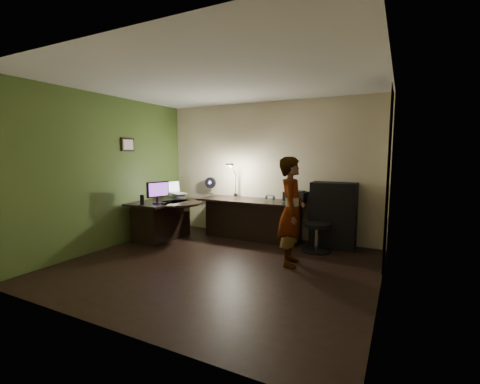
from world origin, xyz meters
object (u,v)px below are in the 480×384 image
at_px(cabinet, 333,215).
at_px(office_chair, 317,225).
at_px(person, 291,211).
at_px(desk_left, 164,220).
at_px(desk_right, 251,219).
at_px(monitor, 157,196).

relative_size(cabinet, office_chair, 1.27).
bearing_deg(person, office_chair, -25.37).
distance_m(desk_left, office_chair, 2.96).
distance_m(desk_right, person, 1.63).
height_order(monitor, person, person).
distance_m(office_chair, person, 0.93).
bearing_deg(cabinet, person, -108.51).
bearing_deg(desk_right, office_chair, -8.97).
height_order(desk_right, cabinet, cabinet).
bearing_deg(office_chair, desk_left, -178.26).
relative_size(desk_right, office_chair, 2.25).
height_order(desk_left, desk_right, desk_right).
bearing_deg(desk_right, desk_left, -152.46).
relative_size(desk_right, person, 1.28).
relative_size(monitor, person, 0.27).
height_order(desk_right, person, person).
xyz_separation_m(desk_left, person, (2.71, -0.28, 0.44)).
relative_size(cabinet, monitor, 2.63).
relative_size(desk_left, monitor, 2.95).
bearing_deg(office_chair, desk_right, 161.32).
height_order(desk_left, monitor, monitor).
height_order(desk_left, person, person).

